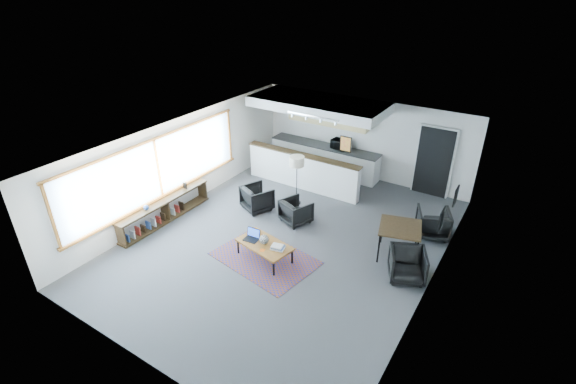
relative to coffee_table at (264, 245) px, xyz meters
The scene contains 21 objects.
room 1.32m from the coffee_table, 86.92° to the left, with size 7.02×9.02×2.62m.
window 3.57m from the coffee_table, behind, with size 0.10×5.95×1.66m.
console 3.25m from the coffee_table, behind, with size 0.35×3.00×0.80m.
kitchenette 4.90m from the coffee_table, 103.83° to the left, with size 4.20×1.96×2.60m.
doorway 5.91m from the coffee_table, 66.37° to the left, with size 1.10×0.12×2.15m.
track_light 3.84m from the coffee_table, 99.69° to the left, with size 1.60×0.07×0.15m.
wall_art_lower 3.94m from the coffee_table, 21.03° to the left, with size 0.03×0.38×0.48m.
wall_art_upper 4.54m from the coffee_table, 37.01° to the left, with size 0.03×0.34×0.44m.
kilim_rug 0.39m from the coffee_table, 138.37° to the right, with size 2.57×1.95×0.01m.
coffee_table is the anchor object (origin of this frame).
laptop 0.38m from the coffee_table, behind, with size 0.36×0.31×0.25m.
ceramic_pot 0.14m from the coffee_table, 164.17° to the left, with size 0.22×0.22×0.22m.
book_stack 0.38m from the coffee_table, ahead, with size 0.34×0.30×0.09m.
coaster 0.27m from the coffee_table, 65.09° to the right, with size 0.14×0.14×0.01m.
armchair_left 2.37m from the coffee_table, 130.28° to the left, with size 0.75×0.70×0.77m, color black.
armchair_right 1.82m from the coffee_table, 97.38° to the left, with size 0.70×0.66×0.72m, color black.
floor_lamp 2.94m from the coffee_table, 105.80° to the left, with size 0.55×0.55×1.48m.
dining_table 3.19m from the coffee_table, 35.08° to the left, with size 1.17×1.17×0.80m.
dining_chair_near 3.25m from the coffee_table, 19.90° to the left, with size 0.64×0.60×0.66m, color black.
dining_chair_far 4.38m from the coffee_table, 45.79° to the left, with size 0.66×0.62×0.68m, color black.
microwave 5.19m from the coffee_table, 96.51° to the left, with size 0.56×0.31×0.38m, color black.
Camera 1 is at (4.71, -7.42, 6.05)m, focal length 26.00 mm.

